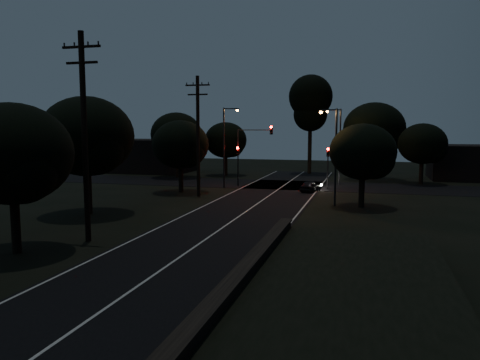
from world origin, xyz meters
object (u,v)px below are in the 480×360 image
Objects in this scene: signal_left at (238,159)px; tall_pine at (311,103)px; streetlight_a at (226,142)px; streetlight_c at (334,150)px; streetlight_b at (338,141)px; car at (310,186)px; signal_right at (328,160)px; utility_pole_mid at (84,134)px; utility_pole_far at (198,134)px; signal_mast at (254,144)px.

tall_pine is at bearing 69.54° from signal_left.
streetlight_c is (11.14, -8.00, -0.29)m from streetlight_a.
streetlight_b is 7.92m from car.
signal_right is at bearing -76.51° from tall_pine.
car is at bearing -108.15° from streetlight_b.
utility_pole_mid is 2.68× the size of signal_left.
signal_right is (10.60, 24.99, -2.90)m from utility_pole_mid.
tall_pine is (7.00, 40.00, 3.51)m from utility_pole_mid.
streetlight_c is 8.89m from car.
tall_pine is 16.72m from signal_right.
tall_pine reaches higher than streetlight_a.
signal_left is (1.40, 24.99, -2.90)m from utility_pole_mid.
tall_pine reaches higher than streetlight_b.
utility_pole_mid reaches higher than utility_pole_far.
utility_pole_mid is 1.05× the size of utility_pole_far.
utility_pole_mid is 17.00m from utility_pole_far.
utility_pole_mid is 19.15m from streetlight_c.
streetlight_c reaches higher than car.
utility_pole_mid is 25.22m from signal_mast.
utility_pole_far is 11.85m from car.
signal_mast is at bearing 179.97° from signal_right.
streetlight_c is 2.48× the size of car.
streetlight_a is at bearing 83.41° from utility_pole_far.
tall_pine is 17.26m from signal_left.
utility_pole_mid is at bearing -93.21° from signal_left.
signal_right is 0.51× the size of streetlight_b.
signal_mast is 2.07× the size of car.
tall_pine is 3.13× the size of signal_left.
utility_pole_mid reaches higher than signal_mast.
streetlight_b is at bearing 46.70° from utility_pole_far.
tall_pine reaches higher than utility_pole_far.
streetlight_b is 14.01m from streetlight_c.
car is (9.20, 5.57, -4.97)m from utility_pole_far.
car is (6.11, -2.42, -3.82)m from signal_mast.
tall_pine is 4.25× the size of car.
signal_mast is 13.28m from streetlight_c.
car is at bearing 67.83° from utility_pole_mid.
streetlight_b is (11.31, 12.00, -0.85)m from utility_pole_far.
signal_left is 1.00× the size of signal_right.
tall_pine is 16.27m from signal_mast.
streetlight_c is at bearing -48.81° from signal_mast.
streetlight_b reaches higher than car.
streetlight_a is at bearing 144.31° from streetlight_c.
car is at bearing -2.87° from streetlight_a.
streetlight_a is 9.46m from car.
streetlight_b reaches higher than signal_left.
streetlight_c is (10.43, -9.99, 1.51)m from signal_left.
utility_pole_far is 3.48× the size of car.
utility_pole_far is (0.00, 17.00, -0.25)m from utility_pole_mid.
car is (-1.40, -2.41, -2.32)m from signal_right.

